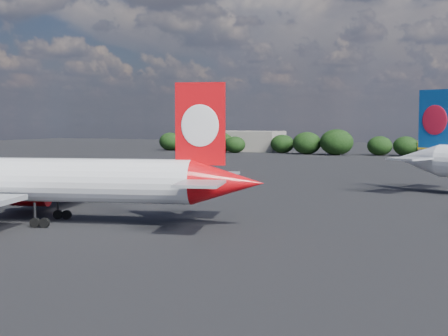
% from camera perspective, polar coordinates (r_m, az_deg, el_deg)
% --- Properties ---
extents(ground, '(500.00, 500.00, 0.00)m').
position_cam_1_polar(ground, '(106.28, 3.12, -2.24)').
color(ground, black).
rests_on(ground, ground).
extents(qantas_airliner, '(49.81, 47.74, 16.49)m').
position_cam_1_polar(qantas_airliner, '(76.97, -16.16, -1.17)').
color(qantas_airliner, white).
rests_on(qantas_airliner, ground).
extents(terminal_building, '(42.00, 16.00, 8.00)m').
position_cam_1_polar(terminal_building, '(252.67, 0.60, 2.50)').
color(terminal_building, gray).
rests_on(terminal_building, ground).
extents(highway_sign, '(6.00, 0.30, 4.50)m').
position_cam_1_polar(highway_sign, '(221.72, 10.00, 1.95)').
color(highway_sign, '#14642C').
rests_on(highway_sign, ground).
extents(billboard_yellow, '(5.00, 0.30, 5.50)m').
position_cam_1_polar(billboard_yellow, '(221.83, 17.92, 2.00)').
color(billboard_yellow, gold).
rests_on(billboard_yellow, ground).
extents(horizon_treeline, '(200.69, 15.82, 9.18)m').
position_cam_1_polar(horizon_treeline, '(220.61, 17.09, 2.00)').
color(horizon_treeline, black).
rests_on(horizon_treeline, ground).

